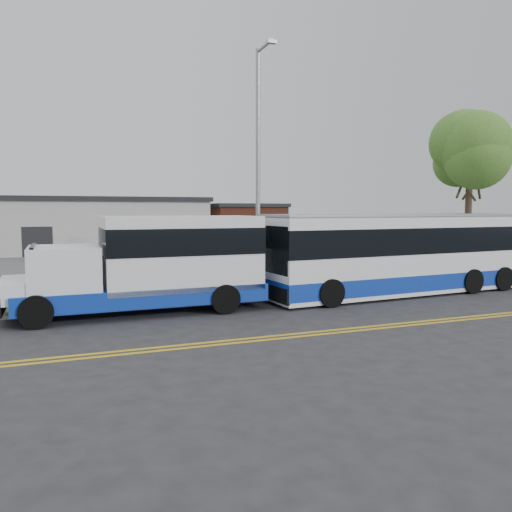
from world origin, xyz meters
name	(u,v)px	position (x,y,z in m)	size (l,w,h in m)	color
ground	(205,311)	(0.00, 0.00, 0.00)	(140.00, 140.00, 0.00)	#28282B
lane_line_north	(244,339)	(0.00, -3.85, 0.01)	(70.00, 0.12, 0.01)	gold
lane_line_south	(248,342)	(0.00, -4.15, 0.01)	(70.00, 0.12, 0.01)	gold
curb	(196,303)	(0.00, 1.10, 0.07)	(80.00, 0.30, 0.15)	#9E9B93
verge	(185,296)	(0.00, 2.90, 0.05)	(80.00, 3.30, 0.10)	#334A18
parking_lot	(135,261)	(0.00, 17.00, 0.05)	(80.00, 25.00, 0.10)	#4C4C4F
commercial_building	(40,225)	(-6.00, 27.00, 2.18)	(25.40, 10.40, 4.35)	#9E9E99
brick_wing	(241,226)	(10.50, 26.00, 1.96)	(6.30, 7.30, 3.90)	brown
tree_east	(471,150)	(14.00, 3.00, 6.20)	(5.20, 5.20, 8.33)	#3D2F21
streetlight_near	(259,162)	(3.00, 2.73, 5.23)	(0.35, 1.53, 9.50)	gray
shuttle_bus	(157,261)	(-1.45, 0.61, 1.68)	(8.28, 2.87, 3.15)	#0F31A3
transit_bus	(399,254)	(8.19, 0.60, 1.62)	(11.68, 3.44, 3.20)	white
pedestrian	(43,280)	(-4.99, 1.90, 1.04)	(0.69, 0.45, 1.88)	black
parked_car_a	(84,253)	(-3.21, 14.58, 0.90)	(1.68, 4.83, 1.59)	#B2B5BA
grocery_bag_left	(33,306)	(-5.29, 1.65, 0.26)	(0.32, 0.32, 0.32)	white
grocery_bag_right	(53,302)	(-4.69, 2.15, 0.26)	(0.32, 0.32, 0.32)	white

